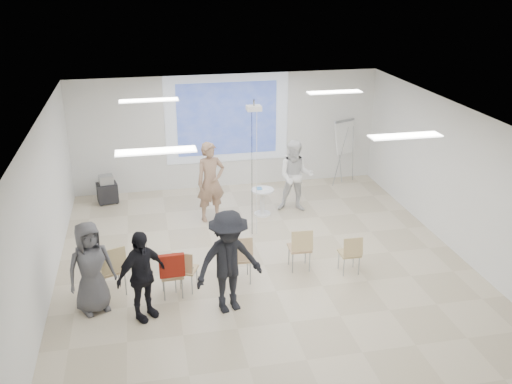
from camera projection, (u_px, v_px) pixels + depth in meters
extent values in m
cube|color=beige|center=(264.00, 267.00, 11.35)|extent=(8.00, 9.00, 0.10)
cube|color=white|center=(265.00, 115.00, 10.20)|extent=(8.00, 9.00, 0.10)
cube|color=silver|center=(227.00, 131.00, 14.92)|extent=(8.00, 0.10, 3.00)
cube|color=silver|center=(40.00, 213.00, 10.02)|extent=(0.10, 9.00, 3.00)
cube|color=silver|center=(460.00, 180.00, 11.54)|extent=(0.10, 9.00, 3.00)
cube|color=silver|center=(227.00, 119.00, 14.73)|extent=(3.20, 0.01, 2.30)
cube|color=#2E459D|center=(227.00, 119.00, 14.71)|extent=(2.60, 0.01, 1.90)
cylinder|color=white|center=(262.00, 214.00, 13.60)|extent=(0.41, 0.41, 0.05)
cylinder|color=silver|center=(262.00, 203.00, 13.49)|extent=(0.11, 0.11, 0.59)
cylinder|color=silver|center=(263.00, 190.00, 13.38)|extent=(0.55, 0.55, 0.04)
cube|color=white|center=(265.00, 190.00, 13.35)|extent=(0.20, 0.16, 0.01)
cube|color=#4185C3|center=(259.00, 188.00, 13.40)|extent=(0.13, 0.18, 0.01)
imported|color=#9A765E|center=(211.00, 177.00, 12.98)|extent=(0.88, 0.70, 2.12)
imported|color=white|center=(296.00, 173.00, 13.51)|extent=(1.11, 0.99, 1.94)
cube|color=white|center=(216.00, 159.00, 13.12)|extent=(0.07, 0.13, 0.04)
cube|color=white|center=(286.00, 156.00, 13.58)|extent=(0.08, 0.14, 0.04)
cube|color=tan|center=(111.00, 269.00, 10.18)|extent=(0.59, 0.59, 0.04)
cube|color=tan|center=(113.00, 261.00, 9.91)|extent=(0.46, 0.25, 0.44)
cylinder|color=gray|center=(105.00, 289.00, 10.03)|extent=(0.03, 0.03, 0.48)
cylinder|color=gray|center=(126.00, 283.00, 10.22)|extent=(0.03, 0.03, 0.48)
cylinder|color=#919399|center=(99.00, 280.00, 10.32)|extent=(0.03, 0.03, 0.48)
cylinder|color=gray|center=(118.00, 274.00, 10.51)|extent=(0.03, 0.03, 0.48)
cube|color=tan|center=(172.00, 274.00, 10.15)|extent=(0.40, 0.40, 0.04)
cube|color=tan|center=(172.00, 268.00, 9.89)|extent=(0.40, 0.09, 0.38)
cylinder|color=gray|center=(164.00, 291.00, 10.05)|extent=(0.02, 0.02, 0.41)
cylinder|color=gray|center=(182.00, 288.00, 10.12)|extent=(0.02, 0.02, 0.41)
cylinder|color=gray|center=(163.00, 281.00, 10.34)|extent=(0.02, 0.02, 0.41)
cylinder|color=#909498|center=(180.00, 279.00, 10.41)|extent=(0.02, 0.02, 0.41)
cube|color=tan|center=(186.00, 269.00, 10.34)|extent=(0.50, 0.50, 0.04)
cube|color=tan|center=(182.00, 263.00, 10.09)|extent=(0.38, 0.22, 0.36)
cylinder|color=#92959A|center=(176.00, 283.00, 10.30)|extent=(0.03, 0.03, 0.40)
cylinder|color=gray|center=(192.00, 285.00, 10.25)|extent=(0.03, 0.03, 0.40)
cylinder|color=gray|center=(181.00, 274.00, 10.59)|extent=(0.03, 0.03, 0.40)
cylinder|color=gray|center=(197.00, 276.00, 10.53)|extent=(0.03, 0.03, 0.40)
cube|color=tan|center=(239.00, 257.00, 10.60)|extent=(0.47, 0.47, 0.04)
cube|color=tan|center=(240.00, 250.00, 10.30)|extent=(0.46, 0.11, 0.43)
cylinder|color=gray|center=(231.00, 275.00, 10.50)|extent=(0.02, 0.02, 0.48)
cylinder|color=gray|center=(250.00, 273.00, 10.55)|extent=(0.02, 0.02, 0.48)
cylinder|color=gray|center=(228.00, 265.00, 10.84)|extent=(0.02, 0.02, 0.48)
cylinder|color=gray|center=(247.00, 264.00, 10.89)|extent=(0.02, 0.02, 0.48)
cube|color=tan|center=(299.00, 248.00, 11.05)|extent=(0.43, 0.43, 0.04)
cube|color=tan|center=(302.00, 241.00, 10.78)|extent=(0.42, 0.10, 0.40)
cylinder|color=gray|center=(293.00, 263.00, 10.95)|extent=(0.02, 0.02, 0.44)
cylinder|color=gray|center=(310.00, 262.00, 11.01)|extent=(0.02, 0.02, 0.44)
cylinder|color=gray|center=(289.00, 255.00, 11.26)|extent=(0.02, 0.02, 0.44)
cylinder|color=gray|center=(305.00, 254.00, 11.31)|extent=(0.02, 0.02, 0.44)
cube|color=tan|center=(349.00, 253.00, 10.94)|extent=(0.38, 0.38, 0.04)
cube|color=tan|center=(353.00, 247.00, 10.69)|extent=(0.38, 0.08, 0.36)
cylinder|color=#919399|center=(344.00, 267.00, 10.85)|extent=(0.02, 0.02, 0.39)
cylinder|color=gray|center=(359.00, 266.00, 10.90)|extent=(0.02, 0.02, 0.39)
cylinder|color=#92959A|center=(339.00, 260.00, 11.12)|extent=(0.02, 0.02, 0.39)
cylinder|color=#95979D|center=(353.00, 258.00, 11.18)|extent=(0.02, 0.02, 0.39)
cube|color=#9E2113|center=(172.00, 266.00, 9.84)|extent=(0.44, 0.11, 0.42)
imported|color=black|center=(186.00, 267.00, 10.35)|extent=(0.36, 0.32, 0.02)
imported|color=black|center=(141.00, 270.00, 9.32)|extent=(1.23, 1.13, 1.83)
imported|color=black|center=(229.00, 255.00, 9.50)|extent=(1.50, 1.06, 2.09)
imported|color=#56565B|center=(90.00, 262.00, 9.54)|extent=(1.06, 0.90, 1.84)
cylinder|color=gray|center=(340.00, 157.00, 15.07)|extent=(0.36, 0.07, 1.62)
cylinder|color=gray|center=(353.00, 154.00, 15.32)|extent=(0.22, 0.30, 1.62)
cylinder|color=#919298|center=(339.00, 153.00, 15.41)|extent=(0.17, 0.34, 1.62)
cube|color=silver|center=(345.00, 136.00, 15.09)|extent=(0.66, 0.43, 0.91)
cube|color=gray|center=(345.00, 121.00, 14.96)|extent=(0.63, 0.31, 0.06)
cube|color=black|center=(107.00, 193.00, 14.20)|extent=(0.55, 0.47, 0.48)
cube|color=#93969B|center=(106.00, 180.00, 14.07)|extent=(0.39, 0.35, 0.21)
cylinder|color=black|center=(101.00, 205.00, 14.09)|extent=(0.07, 0.07, 0.06)
cylinder|color=black|center=(117.00, 202.00, 14.23)|extent=(0.07, 0.07, 0.06)
cylinder|color=black|center=(100.00, 201.00, 14.34)|extent=(0.07, 0.07, 0.06)
cylinder|color=black|center=(115.00, 198.00, 14.48)|extent=(0.07, 0.07, 0.06)
cube|color=white|center=(254.00, 108.00, 11.67)|extent=(0.30, 0.25, 0.10)
cylinder|color=gray|center=(254.00, 103.00, 11.63)|extent=(0.04, 0.04, 0.14)
cylinder|color=black|center=(252.00, 175.00, 12.12)|extent=(0.01, 0.01, 2.77)
cylinder|color=white|center=(257.00, 175.00, 12.12)|extent=(0.01, 0.01, 2.77)
cube|color=white|center=(149.00, 100.00, 11.68)|extent=(1.20, 0.30, 0.02)
cube|color=white|center=(335.00, 92.00, 12.43)|extent=(1.20, 0.30, 0.02)
cube|color=white|center=(156.00, 151.00, 8.49)|extent=(1.20, 0.30, 0.02)
cube|color=white|center=(405.00, 136.00, 9.25)|extent=(1.20, 0.30, 0.02)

